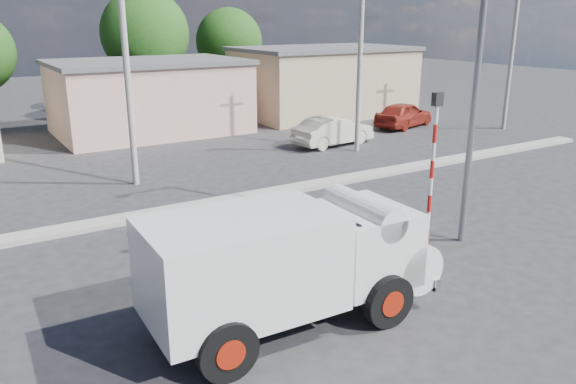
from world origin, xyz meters
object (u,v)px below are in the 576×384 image
truck (295,260)px  car_cream (333,131)px  streetlight (473,68)px  car_red (404,114)px  bicycle (305,257)px  cyclist (305,243)px  traffic_pole (433,157)px

truck → car_cream: truck is taller
car_cream → streetlight: bearing=152.9°
car_cream → car_red: size_ratio=1.00×
bicycle → cyclist: 0.37m
car_cream → car_red: car_red is taller
bicycle → traffic_pole: size_ratio=0.46×
car_red → traffic_pole: traffic_pole is taller
cyclist → car_cream: cyclist is taller
car_cream → cyclist: bearing=134.5°
truck → traffic_pole: traffic_pole is taller
streetlight → cyclist: bearing=175.3°
car_cream → traffic_pole: size_ratio=1.02×
car_red → bicycle: bearing=113.6°
truck → car_red: bearing=43.3°
bicycle → car_red: (16.21, 13.85, 0.23)m
cyclist → car_cream: bearing=-22.8°
traffic_pole → streetlight: 2.56m
car_red → traffic_pole: size_ratio=1.02×
streetlight → car_cream: bearing=69.6°
cyclist → traffic_pole: (4.12, -0.12, 1.70)m
cyclist → streetlight: size_ratio=0.20×
cyclist → car_red: bearing=-33.5°
bicycle → car_cream: car_cream is taller
cyclist → car_red: (16.21, 13.85, -0.14)m
bicycle → car_cream: 15.47m
car_cream → car_red: 6.76m
cyclist → car_red: 21.32m
truck → streetlight: 7.48m
car_red → cyclist: bearing=113.6°
car_cream → streetlight: (-4.64, -12.47, 4.23)m
truck → car_red: truck is taller
bicycle → car_red: size_ratio=0.46×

